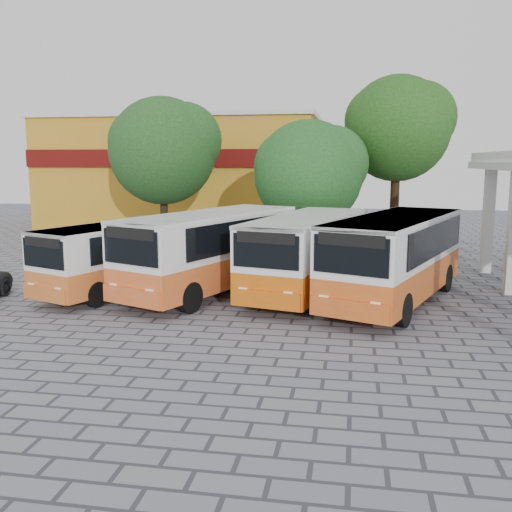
% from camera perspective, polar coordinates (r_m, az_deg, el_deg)
% --- Properties ---
extents(ground, '(90.00, 90.00, 0.00)m').
position_cam_1_polar(ground, '(17.39, 3.26, -7.40)').
color(ground, slate).
rests_on(ground, ground).
extents(shophouse_block, '(20.40, 10.40, 8.30)m').
position_cam_1_polar(shophouse_block, '(44.42, -7.15, 8.32)').
color(shophouse_block, '#C4851C').
rests_on(shophouse_block, ground).
extents(bus_far_left, '(4.79, 7.88, 2.65)m').
position_cam_1_polar(bus_far_left, '(22.73, -13.17, 0.37)').
color(bus_far_left, orange).
rests_on(bus_far_left, ground).
extents(bus_centre_left, '(5.69, 9.21, 3.10)m').
position_cam_1_polar(bus_centre_left, '(21.84, -4.49, 0.90)').
color(bus_centre_left, orange).
rests_on(bus_centre_left, ground).
extents(bus_centre_right, '(4.36, 8.72, 2.99)m').
position_cam_1_polar(bus_centre_right, '(21.76, 5.07, 0.69)').
color(bus_centre_right, '#D55A0A').
rests_on(bus_centre_right, ground).
extents(bus_far_right, '(5.57, 9.25, 3.12)m').
position_cam_1_polar(bus_far_right, '(20.79, 13.80, 0.25)').
color(bus_far_right, '#D65619').
rests_on(bus_far_right, ground).
extents(tree_left, '(6.52, 6.21, 8.71)m').
position_cam_1_polar(tree_left, '(34.06, -9.21, 10.68)').
color(tree_left, '#2F2214').
rests_on(tree_left, ground).
extents(tree_middle, '(5.75, 5.47, 7.10)m').
position_cam_1_polar(tree_middle, '(29.17, 5.40, 8.48)').
color(tree_middle, black).
rests_on(tree_middle, ground).
extents(tree_right, '(5.95, 5.67, 9.58)m').
position_cam_1_polar(tree_right, '(32.34, 14.10, 12.56)').
color(tree_right, '#362113').
rests_on(tree_right, ground).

